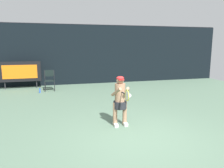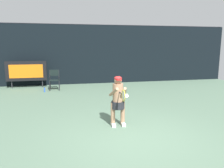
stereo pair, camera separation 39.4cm
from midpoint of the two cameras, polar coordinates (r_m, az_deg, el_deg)
ground at (r=5.68m, az=8.38°, el=-14.74°), size 18.00×22.00×0.03m
backdrop_screen at (r=13.65m, az=-4.23°, el=7.71°), size 18.00×0.12×3.66m
scoreboard at (r=13.07m, az=-20.76°, el=3.19°), size 2.20×0.21×1.50m
umpire_chair at (r=12.00m, az=-13.98°, el=1.40°), size 0.52×0.44×1.08m
water_bottle at (r=11.61m, az=-16.37°, el=-1.48°), size 0.07×0.07×0.27m
tennis_player at (r=6.40m, az=3.36°, el=-3.95°), size 0.53×0.61×1.49m
tennis_racket at (r=5.82m, az=4.94°, el=-3.01°), size 0.03×0.60×0.31m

